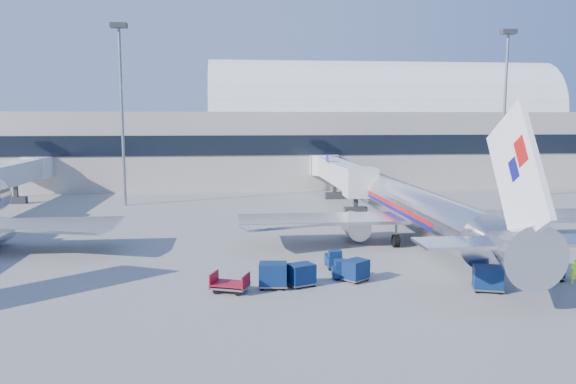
{
  "coord_description": "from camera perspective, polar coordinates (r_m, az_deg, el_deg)",
  "views": [
    {
      "loc": [
        -6.67,
        -42.4,
        10.92
      ],
      "look_at": [
        -1.65,
        6.0,
        4.58
      ],
      "focal_mm": 35.0,
      "sensor_mm": 36.0,
      "label": 1
    }
  ],
  "objects": [
    {
      "name": "mast_west",
      "position": [
        73.72,
        -16.6,
        10.13
      ],
      "size": [
        2.0,
        1.2,
        22.6
      ],
      "color": "slate",
      "rests_on": "ground"
    },
    {
      "name": "tug_left",
      "position": [
        41.83,
        4.68,
        -6.83
      ],
      "size": [
        1.09,
        2.15,
        1.4
      ],
      "rotation": [
        0.0,
        0.0,
        1.56
      ],
      "color": "#0A204C",
      "rests_on": "ground"
    },
    {
      "name": "jetbridge_mid",
      "position": [
        78.6,
        -26.57,
        1.54
      ],
      "size": [
        4.4,
        27.5,
        6.25
      ],
      "color": "silver",
      "rests_on": "ground"
    },
    {
      "name": "tug_lead",
      "position": [
        39.11,
        5.87,
        -7.91
      ],
      "size": [
        2.1,
        1.17,
        1.32
      ],
      "rotation": [
        0.0,
        0.0,
        -0.08
      ],
      "color": "#0A204C",
      "rests_on": "ground"
    },
    {
      "name": "jetbridge_near",
      "position": [
        74.92,
        5.09,
        2.04
      ],
      "size": [
        4.4,
        27.5,
        6.25
      ],
      "color": "silver",
      "rests_on": "ground"
    },
    {
      "name": "tug_right",
      "position": [
        46.66,
        21.46,
        -5.79
      ],
      "size": [
        2.47,
        2.3,
        1.48
      ],
      "rotation": [
        0.0,
        0.0,
        -0.68
      ],
      "color": "#0A204C",
      "rests_on": "ground"
    },
    {
      "name": "mast_east",
      "position": [
        81.25,
        21.23,
        9.66
      ],
      "size": [
        2.0,
        1.2,
        22.6
      ],
      "color": "slate",
      "rests_on": "ground"
    },
    {
      "name": "cart_train_b",
      "position": [
        37.21,
        1.36,
        -8.36
      ],
      "size": [
        2.07,
        1.86,
        1.5
      ],
      "rotation": [
        0.0,
        0.0,
        0.4
      ],
      "color": "#0A204C",
      "rests_on": "ground"
    },
    {
      "name": "cart_open_red",
      "position": [
        36.26,
        -5.88,
        -9.43
      ],
      "size": [
        2.66,
        2.26,
        0.6
      ],
      "rotation": [
        0.0,
        0.0,
        -0.35
      ],
      "color": "slate",
      "rests_on": "ground"
    },
    {
      "name": "barrier_near",
      "position": [
        51.87,
        22.71,
        -4.81
      ],
      "size": [
        3.0,
        0.55,
        0.9
      ],
      "primitive_type": "cube",
      "color": "#9E9E96",
      "rests_on": "ground"
    },
    {
      "name": "ground",
      "position": [
        44.29,
        2.95,
        -6.86
      ],
      "size": [
        260.0,
        260.0,
        0.0
      ],
      "primitive_type": "plane",
      "color": "gray",
      "rests_on": "ground"
    },
    {
      "name": "ramp_worker",
      "position": [
        42.29,
        27.16,
        -7.18
      ],
      "size": [
        0.74,
        0.69,
        1.7
      ],
      "primitive_type": "imported",
      "rotation": [
        0.0,
        0.0,
        2.53
      ],
      "color": "#A0FF1A",
      "rests_on": "ground"
    },
    {
      "name": "cart_train_c",
      "position": [
        36.8,
        -1.53,
        -8.4
      ],
      "size": [
        2.03,
        1.63,
        1.66
      ],
      "rotation": [
        0.0,
        0.0,
        -0.11
      ],
      "color": "#0A204C",
      "rests_on": "ground"
    },
    {
      "name": "cart_solo_far",
      "position": [
        42.95,
        25.06,
        -6.65
      ],
      "size": [
        2.65,
        2.52,
        1.86
      ],
      "rotation": [
        0.0,
        0.0,
        -0.59
      ],
      "color": "#0A204C",
      "rests_on": "ground"
    },
    {
      "name": "barrier_mid",
      "position": [
        53.51,
        25.83,
        -4.61
      ],
      "size": [
        3.0,
        0.55,
        0.9
      ],
      "primitive_type": "cube",
      "color": "#9E9E96",
      "rests_on": "ground"
    },
    {
      "name": "terminal",
      "position": [
        98.67,
        -9.99,
        5.34
      ],
      "size": [
        170.0,
        28.15,
        21.0
      ],
      "color": "#B2AA9E",
      "rests_on": "ground"
    },
    {
      "name": "cart_train_a",
      "position": [
        38.62,
        6.91,
        -7.85
      ],
      "size": [
        2.08,
        2.02,
        1.46
      ],
      "rotation": [
        0.0,
        0.0,
        0.67
      ],
      "color": "#0A204C",
      "rests_on": "ground"
    },
    {
      "name": "airliner_main",
      "position": [
        50.42,
        13.47,
        -1.9
      ],
      "size": [
        32.0,
        37.26,
        12.07
      ],
      "color": "silver",
      "rests_on": "ground"
    },
    {
      "name": "cart_solo_near",
      "position": [
        38.31,
        19.63,
        -8.23
      ],
      "size": [
        2.17,
        1.88,
        1.63
      ],
      "rotation": [
        0.0,
        0.0,
        -0.29
      ],
      "color": "#0A204C",
      "rests_on": "ground"
    }
  ]
}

